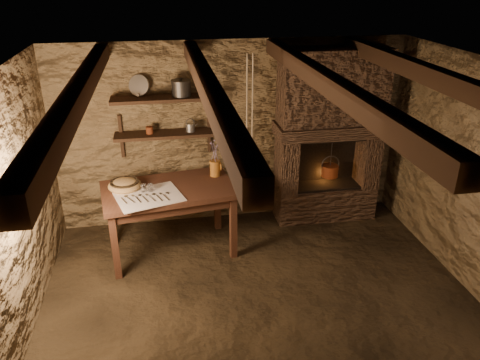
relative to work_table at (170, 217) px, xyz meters
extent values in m
plane|color=black|center=(0.87, -1.23, -0.46)|extent=(4.50, 4.50, 0.00)
cube|color=#4D3A24|center=(0.87, 0.77, 0.74)|extent=(4.50, 0.04, 2.40)
cube|color=#4D3A24|center=(-1.38, -1.23, 0.74)|extent=(0.04, 4.00, 2.40)
cube|color=black|center=(0.87, -1.23, 1.94)|extent=(4.50, 4.00, 0.04)
cube|color=black|center=(-0.63, -1.23, 1.85)|extent=(0.14, 3.95, 0.16)
cube|color=black|center=(0.37, -1.23, 1.85)|extent=(0.14, 3.95, 0.16)
cube|color=black|center=(1.37, -1.23, 1.85)|extent=(0.14, 3.95, 0.16)
cube|color=black|center=(2.37, -1.23, 1.85)|extent=(0.14, 3.95, 0.16)
cube|color=black|center=(0.02, 0.61, 0.84)|extent=(1.25, 0.30, 0.04)
cube|color=black|center=(0.02, 0.61, 1.29)|extent=(1.25, 0.30, 0.04)
cube|color=#37251B|center=(2.12, 0.54, -0.24)|extent=(1.35, 0.45, 0.45)
cube|color=#37251B|center=(1.56, 0.54, 0.36)|extent=(0.23, 0.45, 0.75)
cube|color=#37251B|center=(2.68, 0.54, 0.36)|extent=(0.23, 0.45, 0.75)
cube|color=#37251B|center=(2.12, 0.51, 0.82)|extent=(1.43, 0.51, 0.16)
cube|color=#37251B|center=(2.12, 0.54, 1.37)|extent=(1.35, 0.45, 0.94)
cube|color=black|center=(2.12, 0.73, 0.36)|extent=(0.90, 0.06, 0.75)
cube|color=#341C12|center=(0.00, 0.00, 0.36)|extent=(1.61, 1.06, 0.06)
cube|color=#341C12|center=(0.00, 0.00, 0.27)|extent=(1.47, 0.92, 0.11)
cube|color=silver|center=(-0.22, -0.21, 0.40)|extent=(0.82, 0.73, 0.01)
cylinder|color=#9E5E1E|center=(0.58, 0.25, 0.50)|extent=(0.16, 0.16, 0.20)
torus|color=#9E5E1E|center=(0.65, 0.25, 0.51)|extent=(0.02, 0.11, 0.11)
ellipsoid|color=olive|center=(-0.49, 0.05, 0.44)|extent=(0.43, 0.43, 0.13)
cylinder|color=#33302D|center=(0.24, 0.61, 1.39)|extent=(0.26, 0.26, 0.17)
cylinder|color=#A7A8A2|center=(-0.26, 0.71, 1.43)|extent=(0.28, 0.20, 0.25)
cylinder|color=#5B2512|center=(-0.17, 0.61, 0.90)|extent=(0.09, 0.09, 0.09)
cylinder|color=maroon|center=(2.15, 0.49, 0.23)|extent=(0.26, 0.26, 0.16)
torus|color=#33302D|center=(2.15, 0.49, 0.33)|extent=(0.25, 0.02, 0.25)
cylinder|color=#33302D|center=(2.15, 0.49, 0.48)|extent=(0.01, 0.01, 0.44)
camera|label=1|loc=(-0.01, -4.95, 2.74)|focal=35.00mm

